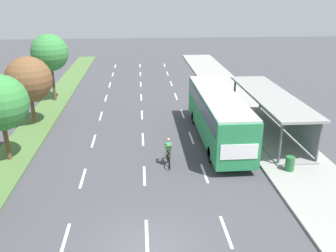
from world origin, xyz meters
The scene contains 13 objects.
ground_plane centered at (0.00, 0.00, 0.00)m, with size 140.00×140.00×0.00m, color #424247.
median_strip centered at (-8.30, 20.00, 0.06)m, with size 2.60×52.00×0.12m, color #4C7038.
sidewalk_right centered at (9.25, 20.00, 0.07)m, with size 4.50×52.00×0.15m, color gray.
lane_divider_left centered at (-3.50, 17.08, 0.00)m, with size 0.14×45.16×0.01m.
lane_divider_center centered at (0.00, 17.08, 0.00)m, with size 0.14×45.16×0.01m.
lane_divider_right centered at (3.50, 17.08, 0.00)m, with size 0.14×45.16×0.01m.
bus_shelter centered at (9.53, 12.13, 1.87)m, with size 2.90×11.46×2.86m.
bus centered at (5.25, 11.25, 2.07)m, with size 2.54×11.29×3.37m.
cyclist centered at (1.51, 7.65, 0.79)m, with size 0.46×1.82×1.71m.
median_tree_second centered at (-8.37, 9.00, 3.78)m, with size 3.36×3.36×5.35m.
median_tree_third centered at (-8.52, 15.42, 3.64)m, with size 3.51×3.51×5.29m.
median_tree_fourth centered at (-8.28, 21.85, 4.63)m, with size 3.38×3.38×6.22m.
trash_bin centered at (8.45, 6.06, 0.57)m, with size 0.52×0.52×0.85m, color #286B38.
Camera 1 is at (-0.11, -11.66, 9.94)m, focal length 37.80 mm.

